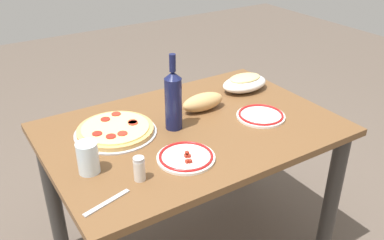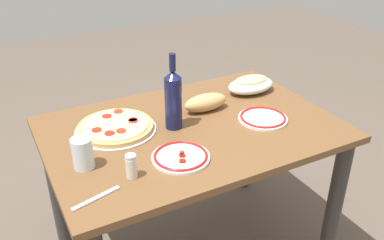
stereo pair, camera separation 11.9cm
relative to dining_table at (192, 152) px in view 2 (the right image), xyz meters
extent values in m
cube|color=brown|center=(0.00, 0.00, 0.11)|extent=(1.19, 0.81, 0.03)
cylinder|color=#33302D|center=(0.54, -0.35, -0.24)|extent=(0.07, 0.07, 0.68)
cylinder|color=#33302D|center=(-0.54, 0.35, -0.24)|extent=(0.07, 0.07, 0.68)
cylinder|color=#33302D|center=(0.54, 0.35, -0.24)|extent=(0.07, 0.07, 0.68)
cylinder|color=#B7B7BC|center=(-0.29, 0.12, 0.13)|extent=(0.33, 0.33, 0.01)
cylinder|color=tan|center=(-0.29, 0.12, 0.14)|extent=(0.31, 0.31, 0.02)
cylinder|color=#EFD684|center=(-0.29, 0.12, 0.15)|extent=(0.27, 0.27, 0.01)
cylinder|color=#B22D1E|center=(-0.29, 0.05, 0.16)|extent=(0.04, 0.04, 0.00)
cylinder|color=#B22D1E|center=(-0.22, 0.10, 0.16)|extent=(0.04, 0.04, 0.00)
cylinder|color=maroon|center=(-0.30, 0.20, 0.16)|extent=(0.04, 0.04, 0.00)
cylinder|color=maroon|center=(-0.37, 0.10, 0.16)|extent=(0.04, 0.04, 0.00)
cylinder|color=#B22D1E|center=(-0.24, 0.22, 0.16)|extent=(0.04, 0.04, 0.00)
cylinder|color=maroon|center=(-0.34, 0.05, 0.16)|extent=(0.04, 0.04, 0.00)
cylinder|color=#B22D1E|center=(-0.22, 0.11, 0.16)|extent=(0.04, 0.04, 0.00)
ellipsoid|color=white|center=(0.42, 0.17, 0.16)|extent=(0.24, 0.15, 0.07)
ellipsoid|color=#AD2819|center=(0.42, 0.17, 0.17)|extent=(0.20, 0.12, 0.03)
ellipsoid|color=#EFD684|center=(0.42, 0.17, 0.19)|extent=(0.17, 0.10, 0.02)
cylinder|color=#141942|center=(-0.07, 0.03, 0.24)|extent=(0.07, 0.07, 0.22)
cone|color=#141942|center=(-0.07, 0.03, 0.36)|extent=(0.07, 0.07, 0.03)
cylinder|color=#141942|center=(-0.07, 0.03, 0.41)|extent=(0.03, 0.03, 0.07)
cylinder|color=silver|center=(-0.47, -0.08, 0.18)|extent=(0.07, 0.07, 0.11)
cylinder|color=white|center=(-0.15, -0.20, 0.13)|extent=(0.21, 0.21, 0.01)
torus|color=red|center=(-0.15, -0.20, 0.14)|extent=(0.20, 0.20, 0.01)
cube|color=#AD2819|center=(-0.14, -0.20, 0.14)|extent=(0.01, 0.01, 0.01)
cube|color=#AD2819|center=(-0.14, -0.18, 0.14)|extent=(0.01, 0.01, 0.01)
cube|color=#AD2819|center=(-0.15, -0.20, 0.14)|extent=(0.01, 0.01, 0.01)
cube|color=#AD2819|center=(-0.16, -0.24, 0.14)|extent=(0.01, 0.01, 0.01)
cube|color=#AD2819|center=(-0.17, -0.23, 0.14)|extent=(0.01, 0.01, 0.01)
cube|color=#AD2819|center=(-0.15, -0.20, 0.14)|extent=(0.01, 0.01, 0.01)
cylinder|color=white|center=(0.30, -0.09, 0.13)|extent=(0.21, 0.21, 0.01)
torus|color=red|center=(0.30, -0.09, 0.14)|extent=(0.20, 0.20, 0.01)
ellipsoid|color=tan|center=(0.12, 0.10, 0.17)|extent=(0.20, 0.09, 0.08)
cylinder|color=silver|center=(-0.35, -0.22, 0.16)|extent=(0.04, 0.04, 0.07)
cylinder|color=#B7B7BC|center=(-0.35, -0.22, 0.21)|extent=(0.04, 0.04, 0.01)
cube|color=#B7B7BC|center=(-0.49, -0.28, 0.13)|extent=(0.17, 0.06, 0.00)
camera|label=1|loc=(-0.81, -1.28, 0.97)|focal=39.07mm
camera|label=2|loc=(-0.71, -1.34, 0.97)|focal=39.07mm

